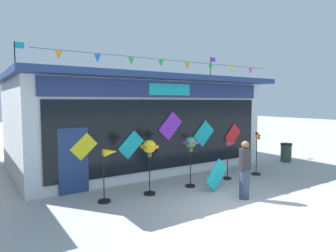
# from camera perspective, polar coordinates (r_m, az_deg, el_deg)

# --- Properties ---
(ground_plane) EXTENTS (80.00, 80.00, 0.00)m
(ground_plane) POSITION_cam_1_polar(r_m,az_deg,el_deg) (8.11, 14.56, -15.60)
(ground_plane) COLOR #ADAAA5
(kite_shop_building) EXTENTS (10.14, 6.62, 5.11)m
(kite_shop_building) POSITION_cam_1_polar(r_m,az_deg,el_deg) (13.39, -6.76, 0.86)
(kite_shop_building) COLOR silver
(kite_shop_building) RESTS_ON ground_plane
(wind_spinner_far_left) EXTENTS (0.61, 0.35, 1.50)m
(wind_spinner_far_left) POSITION_cam_1_polar(r_m,az_deg,el_deg) (8.50, -11.30, -7.42)
(wind_spinner_far_left) COLOR black
(wind_spinner_far_left) RESTS_ON ground_plane
(wind_spinner_left) EXTENTS (0.40, 0.40, 1.65)m
(wind_spinner_left) POSITION_cam_1_polar(r_m,az_deg,el_deg) (8.91, -3.57, -4.83)
(wind_spinner_left) COLOR black
(wind_spinner_left) RESTS_ON ground_plane
(wind_spinner_center_left) EXTENTS (0.37, 0.37, 1.65)m
(wind_spinner_center_left) POSITION_cam_1_polar(r_m,az_deg,el_deg) (9.71, 4.35, -4.05)
(wind_spinner_center_left) COLOR black
(wind_spinner_center_left) RESTS_ON ground_plane
(wind_spinner_center_right) EXTENTS (0.58, 0.30, 1.37)m
(wind_spinner_center_right) POSITION_cam_1_polar(r_m,az_deg,el_deg) (11.02, 11.85, -5.23)
(wind_spinner_center_right) COLOR black
(wind_spinner_center_right) RESTS_ON ground_plane
(wind_spinner_right) EXTENTS (0.35, 0.35, 1.66)m
(wind_spinner_right) POSITION_cam_1_polar(r_m,az_deg,el_deg) (11.84, 16.66, -4.88)
(wind_spinner_right) COLOR black
(wind_spinner_right) RESTS_ON ground_plane
(person_near_camera) EXTENTS (0.34, 0.34, 1.68)m
(person_near_camera) POSITION_cam_1_polar(r_m,az_deg,el_deg) (8.86, 14.46, -8.06)
(person_near_camera) COLOR #333D56
(person_near_camera) RESTS_ON ground_plane
(trash_bin) EXTENTS (0.52, 0.52, 0.86)m
(trash_bin) POSITION_cam_1_polar(r_m,az_deg,el_deg) (14.88, 21.65, -4.71)
(trash_bin) COLOR #2D4238
(trash_bin) RESTS_ON ground_plane
(display_kite_on_ground) EXTENTS (0.99, 0.16, 0.99)m
(display_kite_on_ground) POSITION_cam_1_polar(r_m,az_deg,el_deg) (9.59, 9.30, -9.22)
(display_kite_on_ground) COLOR #19B7BC
(display_kite_on_ground) RESTS_ON ground_plane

